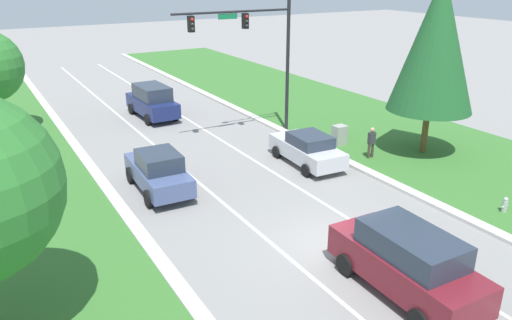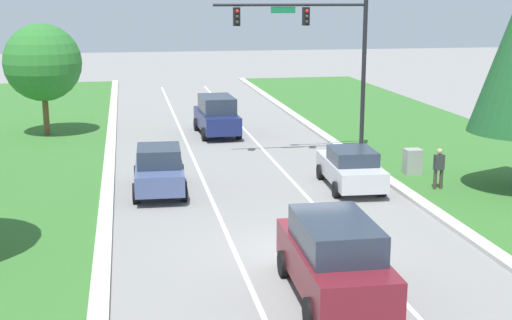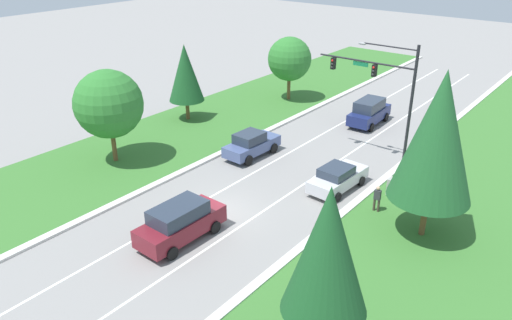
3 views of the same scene
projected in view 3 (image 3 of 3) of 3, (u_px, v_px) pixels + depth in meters
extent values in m
plane|color=gray|center=(220.00, 214.00, 29.03)|extent=(160.00, 160.00, 0.00)
cube|color=beige|center=(301.00, 247.00, 25.84)|extent=(0.50, 90.00, 0.15)
cube|color=beige|center=(155.00, 185.00, 32.17)|extent=(0.50, 90.00, 0.15)
cube|color=#38702D|center=(397.00, 289.00, 22.91)|extent=(10.00, 90.00, 0.08)
cube|color=#38702D|center=(105.00, 164.00, 35.12)|extent=(10.00, 90.00, 0.08)
cube|color=white|center=(198.00, 204.00, 30.04)|extent=(0.14, 81.00, 0.01)
cube|color=white|center=(244.00, 224.00, 28.03)|extent=(0.14, 81.00, 0.01)
cylinder|color=black|center=(410.00, 111.00, 32.43)|extent=(0.20, 0.20, 8.59)
cylinder|color=black|center=(366.00, 61.00, 33.21)|extent=(6.93, 0.12, 0.12)
cube|color=#147042|center=(361.00, 64.00, 33.50)|extent=(1.10, 0.04, 0.28)
cylinder|color=black|center=(389.00, 47.00, 31.83)|extent=(3.81, 0.09, 0.09)
ellipsoid|color=gray|center=(362.00, 43.00, 32.92)|extent=(0.56, 0.28, 0.20)
cube|color=black|center=(374.00, 71.00, 33.03)|extent=(0.28, 0.32, 0.80)
sphere|color=red|center=(374.00, 68.00, 32.82)|extent=(0.16, 0.16, 0.16)
sphere|color=#2D2D2D|center=(373.00, 71.00, 32.91)|extent=(0.16, 0.16, 0.16)
sphere|color=#2D2D2D|center=(373.00, 74.00, 33.01)|extent=(0.16, 0.16, 0.16)
cube|color=black|center=(333.00, 63.00, 34.78)|extent=(0.28, 0.32, 0.80)
sphere|color=red|center=(332.00, 61.00, 34.56)|extent=(0.16, 0.16, 0.16)
sphere|color=#2D2D2D|center=(332.00, 64.00, 34.66)|extent=(0.16, 0.16, 0.16)
sphere|color=#2D2D2D|center=(332.00, 67.00, 34.76)|extent=(0.16, 0.16, 0.16)
cube|color=navy|center=(369.00, 115.00, 42.10)|extent=(2.05, 4.94, 0.91)
cube|color=#283342|center=(369.00, 105.00, 41.63)|extent=(1.79, 2.99, 0.88)
cylinder|color=black|center=(386.00, 117.00, 42.91)|extent=(0.27, 0.71, 0.71)
cylinder|color=black|center=(366.00, 113.00, 43.89)|extent=(0.27, 0.71, 0.71)
cylinder|color=black|center=(371.00, 127.00, 40.70)|extent=(0.27, 0.71, 0.71)
cylinder|color=black|center=(351.00, 123.00, 41.68)|extent=(0.27, 0.71, 0.71)
cube|color=#475684|center=(252.00, 146.00, 36.16)|extent=(1.97, 4.63, 0.77)
cube|color=#283342|center=(249.00, 138.00, 35.66)|extent=(1.69, 2.11, 0.70)
cylinder|color=black|center=(274.00, 148.00, 36.78)|extent=(0.27, 0.76, 0.75)
cylinder|color=black|center=(255.00, 142.00, 37.81)|extent=(0.27, 0.76, 0.75)
cylinder|color=black|center=(248.00, 160.00, 34.83)|extent=(0.27, 0.76, 0.75)
cylinder|color=black|center=(230.00, 154.00, 35.86)|extent=(0.27, 0.76, 0.75)
cube|color=silver|center=(338.00, 179.00, 31.53)|extent=(2.06, 4.64, 0.75)
cube|color=#283342|center=(336.00, 171.00, 31.08)|extent=(1.74, 2.14, 0.54)
cylinder|color=black|center=(361.00, 181.00, 32.12)|extent=(0.27, 0.64, 0.63)
cylinder|color=black|center=(338.00, 173.00, 33.18)|extent=(0.27, 0.64, 0.63)
cylinder|color=black|center=(337.00, 197.00, 30.20)|extent=(0.27, 0.64, 0.63)
cylinder|color=black|center=(313.00, 188.00, 31.26)|extent=(0.27, 0.64, 0.63)
cube|color=maroon|center=(181.00, 225.00, 26.32)|extent=(2.06, 5.05, 0.98)
cube|color=#283342|center=(178.00, 212.00, 25.87)|extent=(1.82, 3.04, 0.75)
cylinder|color=black|center=(215.00, 227.00, 27.07)|extent=(0.26, 0.72, 0.71)
cylinder|color=black|center=(190.00, 216.00, 28.16)|extent=(0.26, 0.72, 0.71)
cylinder|color=black|center=(172.00, 253.00, 24.89)|extent=(0.26, 0.72, 0.71)
cylinder|color=black|center=(147.00, 240.00, 25.99)|extent=(0.26, 0.72, 0.71)
cube|color=#9E9E99|center=(393.00, 188.00, 30.75)|extent=(0.70, 0.60, 1.15)
cylinder|color=#42382D|center=(374.00, 205.00, 29.11)|extent=(0.14, 0.14, 0.84)
cylinder|color=#42382D|center=(378.00, 206.00, 28.98)|extent=(0.14, 0.14, 0.84)
cube|color=#333338|center=(378.00, 195.00, 28.74)|extent=(0.40, 0.25, 0.60)
sphere|color=tan|center=(378.00, 188.00, 28.56)|extent=(0.22, 0.22, 0.22)
cylinder|color=#B7B7BC|center=(316.00, 272.00, 23.68)|extent=(0.20, 0.20, 0.55)
sphere|color=#B7B7BC|center=(316.00, 266.00, 23.54)|extent=(0.18, 0.18, 0.18)
cylinder|color=#B7B7BC|center=(314.00, 270.00, 23.74)|extent=(0.10, 0.09, 0.09)
cylinder|color=#B7B7BC|center=(318.00, 272.00, 23.60)|extent=(0.10, 0.09, 0.09)
cylinder|color=brown|center=(424.00, 216.00, 26.52)|extent=(0.32, 0.32, 2.36)
cone|color=#1E5628|center=(437.00, 137.00, 24.59)|extent=(4.25, 4.25, 6.79)
cylinder|color=brown|center=(289.00, 87.00, 47.89)|extent=(0.32, 0.32, 2.46)
sphere|color=#2D752D|center=(290.00, 59.00, 46.73)|extent=(4.10, 4.10, 4.10)
cone|color=#194C23|center=(327.00, 251.00, 17.10)|extent=(3.15, 3.15, 5.04)
cylinder|color=brown|center=(114.00, 145.00, 35.06)|extent=(0.32, 0.32, 2.52)
sphere|color=#2D752D|center=(109.00, 104.00, 33.79)|extent=(4.71, 4.71, 4.71)
cylinder|color=brown|center=(188.00, 110.00, 43.00)|extent=(0.32, 0.32, 1.77)
cone|color=#194C23|center=(185.00, 73.00, 41.62)|extent=(2.98, 2.98, 4.78)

